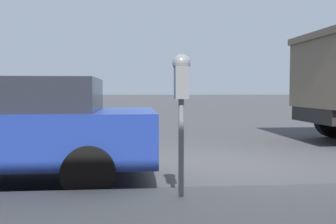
% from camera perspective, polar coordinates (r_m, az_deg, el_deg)
% --- Properties ---
extents(ground_plane, '(220.00, 220.00, 0.00)m').
position_cam_1_polar(ground_plane, '(6.92, 6.22, -7.58)').
color(ground_plane, '#424244').
extents(parking_meter, '(0.21, 0.19, 1.51)m').
position_cam_1_polar(parking_meter, '(4.14, 1.94, 3.46)').
color(parking_meter, gray).
rests_on(parking_meter, sidewalk).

